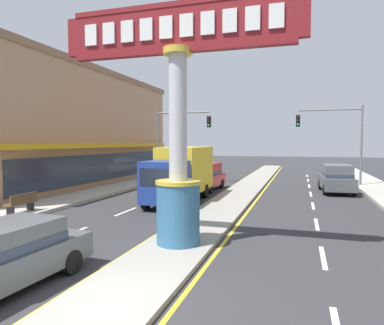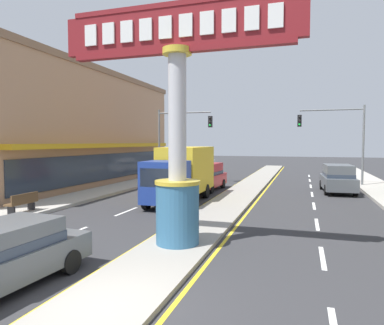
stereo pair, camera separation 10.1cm
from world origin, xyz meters
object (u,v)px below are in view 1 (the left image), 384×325
at_px(sedan_near_right_lane, 204,167).
at_px(sedan_far_left_oncoming, 6,255).
at_px(suv_mid_left_lane, 336,178).
at_px(street_bench, 22,202).
at_px(traffic_light_right_side, 337,131).
at_px(suv_far_right_lane, 205,176).
at_px(storefront_left, 60,128).
at_px(traffic_light_left_side, 177,132).
at_px(district_sign, 178,127).
at_px(box_truck_near_left_lane, 181,172).

relative_size(sedan_near_right_lane, sedan_far_left_oncoming, 0.98).
bearing_deg(suv_mid_left_lane, street_bench, -139.30).
distance_m(sedan_far_left_oncoming, street_bench, 8.67).
height_order(traffic_light_right_side, suv_far_right_lane, traffic_light_right_side).
distance_m(storefront_left, suv_mid_left_lane, 21.32).
distance_m(traffic_light_left_side, traffic_light_right_side, 12.75).
bearing_deg(sedan_far_left_oncoming, street_bench, 131.03).
relative_size(storefront_left, street_bench, 15.30).
distance_m(traffic_light_left_side, suv_far_right_lane, 6.36).
height_order(traffic_light_right_side, suv_mid_left_lane, traffic_light_right_side).
height_order(district_sign, storefront_left, storefront_left).
bearing_deg(storefront_left, suv_mid_left_lane, 3.76).
bearing_deg(suv_far_right_lane, box_truck_near_left_lane, -90.32).
xyz_separation_m(district_sign, storefront_left, (-14.89, 13.49, 0.69)).
bearing_deg(sedan_far_left_oncoming, storefront_left, 124.48).
distance_m(storefront_left, traffic_light_right_side, 21.84).
relative_size(traffic_light_right_side, street_bench, 3.88).
bearing_deg(suv_far_right_lane, sedan_near_right_lane, 105.71).
relative_size(traffic_light_left_side, suv_far_right_lane, 1.32).
xyz_separation_m(traffic_light_right_side, street_bench, (-14.81, -16.16, -3.60)).
bearing_deg(box_truck_near_left_lane, traffic_light_right_side, 47.87).
bearing_deg(street_bench, traffic_light_left_side, 82.15).
relative_size(traffic_light_left_side, street_bench, 3.88).
xyz_separation_m(traffic_light_right_side, suv_mid_left_lane, (-0.28, -3.66, -3.26)).
bearing_deg(storefront_left, sedan_near_right_lane, 53.07).
bearing_deg(storefront_left, traffic_light_right_side, 13.34).
distance_m(traffic_light_left_side, box_truck_near_left_lane, 10.17).
relative_size(box_truck_near_left_lane, suv_mid_left_lane, 1.48).
bearing_deg(suv_mid_left_lane, box_truck_near_left_lane, -143.94).
height_order(storefront_left, street_bench, storefront_left).
height_order(district_sign, suv_mid_left_lane, district_sign).
height_order(traffic_light_right_side, box_truck_near_left_lane, traffic_light_right_side).
bearing_deg(traffic_light_left_side, box_truck_near_left_lane, -68.80).
distance_m(traffic_light_left_side, sedan_near_right_lane, 8.38).
bearing_deg(sedan_near_right_lane, suv_far_right_lane, -74.29).
height_order(traffic_light_right_side, sedan_far_left_oncoming, traffic_light_right_side).
bearing_deg(traffic_light_left_side, suv_mid_left_lane, -12.35).
distance_m(sedan_near_right_lane, suv_mid_left_lane, 15.96).
bearing_deg(traffic_light_right_side, street_bench, -132.51).
distance_m(traffic_light_right_side, suv_mid_left_lane, 4.91).
bearing_deg(storefront_left, traffic_light_left_side, 25.66).
distance_m(suv_mid_left_lane, street_bench, 19.17).
distance_m(traffic_light_right_side, box_truck_near_left_lane, 13.88).
bearing_deg(sedan_far_left_oncoming, district_sign, 56.43).
height_order(district_sign, box_truck_near_left_lane, district_sign).
relative_size(district_sign, sedan_far_left_oncoming, 1.79).
distance_m(district_sign, storefront_left, 20.10).
relative_size(sedan_near_right_lane, suv_far_right_lane, 0.92).
xyz_separation_m(district_sign, traffic_light_left_side, (-6.36, 17.59, 0.36)).
distance_m(district_sign, box_truck_near_left_lane, 9.13).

